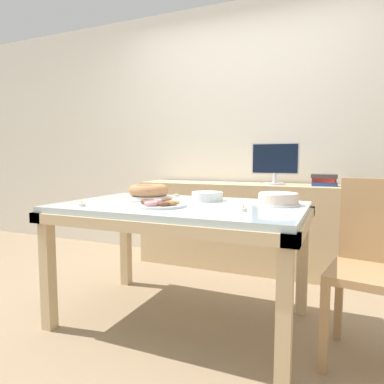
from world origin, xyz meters
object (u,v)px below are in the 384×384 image
at_px(book_stack, 324,180).
at_px(tealight_near_front, 244,209).
at_px(tealight_centre, 82,204).
at_px(tealight_near_cakes, 176,195).
at_px(pastry_platter, 160,204).
at_px(plate_stack, 207,196).
at_px(cake_golden_bundt, 149,191).
at_px(chair, 377,261).
at_px(cake_chocolate_round, 278,199).
at_px(computer_monitor, 275,164).

height_order(book_stack, tealight_near_front, book_stack).
bearing_deg(tealight_near_front, tealight_centre, -168.49).
relative_size(tealight_near_cakes, tealight_near_front, 1.00).
xyz_separation_m(tealight_centre, tealight_near_cakes, (0.28, 0.71, 0.00)).
distance_m(pastry_platter, tealight_near_front, 0.51).
height_order(tealight_centre, tealight_near_cakes, same).
bearing_deg(book_stack, plate_stack, -124.48).
xyz_separation_m(book_stack, tealight_centre, (-1.29, -1.56, -0.09)).
height_order(cake_golden_bundt, plate_stack, cake_golden_bundt).
bearing_deg(tealight_centre, tealight_near_front, 11.51).
relative_size(book_stack, cake_golden_bundt, 0.75).
height_order(pastry_platter, tealight_near_cakes, pastry_platter).
relative_size(chair, book_stack, 4.31).
bearing_deg(cake_chocolate_round, book_stack, 78.15).
height_order(cake_chocolate_round, pastry_platter, cake_chocolate_round).
xyz_separation_m(chair, tealight_centre, (-1.60, -0.34, 0.25)).
bearing_deg(chair, plate_stack, 168.32).
bearing_deg(pastry_platter, tealight_near_front, 2.19).
bearing_deg(tealight_near_cakes, cake_chocolate_round, -14.25).
distance_m(book_stack, pastry_platter, 1.63).
bearing_deg(tealight_centre, chair, 11.93).
distance_m(chair, tealight_centre, 1.65).
bearing_deg(cake_chocolate_round, tealight_near_cakes, 165.75).
bearing_deg(cake_golden_bundt, tealight_near_cakes, 40.50).
relative_size(computer_monitor, pastry_platter, 1.37).
bearing_deg(pastry_platter, tealight_centre, -158.36).
relative_size(pastry_platter, plate_stack, 1.47).
bearing_deg(book_stack, computer_monitor, -179.81).
xyz_separation_m(cake_golden_bundt, tealight_centre, (-0.12, -0.57, -0.04)).
xyz_separation_m(pastry_platter, tealight_near_cakes, (-0.15, 0.54, -0.01)).
bearing_deg(cake_chocolate_round, plate_stack, 175.58).
bearing_deg(tealight_near_cakes, plate_stack, -27.57).
relative_size(cake_chocolate_round, tealight_centre, 6.51).
height_order(pastry_platter, tealight_centre, pastry_platter).
distance_m(cake_chocolate_round, plate_stack, 0.48).
bearing_deg(computer_monitor, cake_golden_bundt, -127.12).
relative_size(cake_chocolate_round, cake_golden_bundt, 0.89).
bearing_deg(cake_chocolate_round, cake_golden_bundt, 176.01).
xyz_separation_m(computer_monitor, pastry_platter, (-0.43, -1.39, -0.22)).
bearing_deg(pastry_platter, cake_chocolate_round, 27.88).
relative_size(cake_golden_bundt, tealight_centre, 7.29).
bearing_deg(cake_chocolate_round, tealight_near_front, -112.61).
distance_m(pastry_platter, plate_stack, 0.41).
bearing_deg(pastry_platter, plate_stack, 66.68).
height_order(chair, pastry_platter, chair).
bearing_deg(cake_chocolate_round, tealight_centre, -154.57).
xyz_separation_m(chair, pastry_platter, (-1.17, -0.17, 0.26)).
bearing_deg(chair, tealight_near_cakes, 164.26).
bearing_deg(chair, cake_chocolate_round, 162.08).
xyz_separation_m(cake_chocolate_round, pastry_platter, (-0.64, -0.34, -0.02)).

